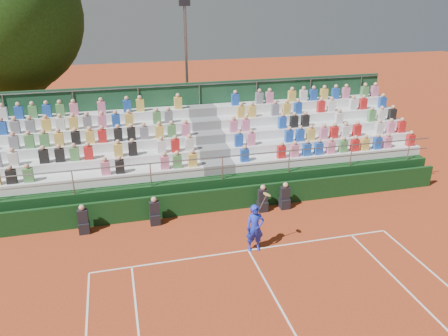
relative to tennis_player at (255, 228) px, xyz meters
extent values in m
plane|color=#AA3E1C|center=(-0.22, 0.01, -0.89)|extent=(90.00, 90.00, 0.00)
cube|color=white|center=(-0.22, 0.01, -0.88)|extent=(11.00, 0.06, 0.01)
cube|color=white|center=(-0.22, -3.19, -0.88)|extent=(0.06, 6.40, 0.01)
cube|color=black|center=(-0.22, 3.21, -0.39)|extent=(20.00, 0.15, 1.00)
cube|color=black|center=(-5.94, 2.76, -0.67)|extent=(0.40, 0.40, 0.44)
cube|color=black|center=(-5.94, 2.76, -0.19)|extent=(0.38, 0.25, 0.55)
sphere|color=tan|center=(-5.94, 2.76, 0.19)|extent=(0.22, 0.22, 0.22)
cube|color=black|center=(-3.25, 2.76, -0.67)|extent=(0.40, 0.40, 0.44)
cube|color=black|center=(-3.25, 2.76, -0.19)|extent=(0.38, 0.25, 0.55)
sphere|color=tan|center=(-3.25, 2.76, 0.19)|extent=(0.22, 0.22, 0.22)
cube|color=black|center=(1.25, 2.76, -0.67)|extent=(0.40, 0.40, 0.44)
cube|color=black|center=(1.25, 2.76, -0.19)|extent=(0.38, 0.25, 0.55)
sphere|color=tan|center=(1.25, 2.76, 0.19)|extent=(0.22, 0.22, 0.22)
cube|color=black|center=(2.24, 2.76, -0.67)|extent=(0.40, 0.40, 0.44)
cube|color=black|center=(2.24, 2.76, -0.19)|extent=(0.38, 0.25, 0.55)
sphere|color=tan|center=(2.24, 2.76, 0.19)|extent=(0.22, 0.22, 0.22)
cube|color=black|center=(-0.22, 6.31, -0.29)|extent=(20.00, 5.20, 1.20)
cube|color=silver|center=(-5.57, 4.64, 0.52)|extent=(9.30, 0.85, 0.42)
cube|color=silver|center=(5.13, 4.64, 0.52)|extent=(9.30, 0.85, 0.42)
cube|color=slate|center=(-0.22, 4.64, 0.52)|extent=(1.40, 0.85, 0.42)
cube|color=silver|center=(-5.57, 5.49, 0.94)|extent=(9.30, 0.85, 0.42)
cube|color=silver|center=(5.13, 5.49, 0.94)|extent=(9.30, 0.85, 0.42)
cube|color=slate|center=(-0.22, 5.49, 0.94)|extent=(1.40, 0.85, 0.42)
cube|color=silver|center=(-5.57, 6.34, 1.36)|extent=(9.30, 0.85, 0.42)
cube|color=silver|center=(5.13, 6.34, 1.36)|extent=(9.30, 0.85, 0.42)
cube|color=slate|center=(-0.22, 6.34, 1.36)|extent=(1.40, 0.85, 0.42)
cube|color=silver|center=(-5.57, 7.19, 1.78)|extent=(9.30, 0.85, 0.42)
cube|color=silver|center=(5.13, 7.19, 1.78)|extent=(9.30, 0.85, 0.42)
cube|color=slate|center=(-0.22, 7.19, 1.78)|extent=(1.40, 0.85, 0.42)
cube|color=silver|center=(-5.57, 8.04, 2.20)|extent=(9.30, 0.85, 0.42)
cube|color=silver|center=(5.13, 8.04, 2.20)|extent=(9.30, 0.85, 0.42)
cube|color=slate|center=(-0.22, 8.04, 2.20)|extent=(1.40, 0.85, 0.42)
cube|color=#1B462A|center=(-0.22, 8.56, 1.31)|extent=(20.00, 0.12, 4.40)
cylinder|color=gray|center=(-0.22, 3.76, 1.31)|extent=(20.00, 0.05, 0.05)
cylinder|color=gray|center=(-0.22, 8.46, 3.41)|extent=(20.00, 0.05, 0.05)
cube|color=black|center=(-8.54, 4.49, 1.01)|extent=(0.36, 0.24, 0.56)
cube|color=#4C8C4C|center=(-7.93, 4.49, 1.01)|extent=(0.36, 0.24, 0.56)
cube|color=pink|center=(-4.98, 4.49, 1.01)|extent=(0.36, 0.24, 0.56)
cube|color=black|center=(-4.41, 4.49, 1.01)|extent=(0.36, 0.24, 0.56)
cube|color=pink|center=(-2.56, 4.49, 1.01)|extent=(0.36, 0.24, 0.56)
cube|color=#4C8C4C|center=(-2.02, 4.49, 1.01)|extent=(0.36, 0.24, 0.56)
cube|color=gold|center=(-1.36, 4.49, 1.01)|extent=(0.36, 0.24, 0.56)
cube|color=silver|center=(-8.54, 5.34, 1.43)|extent=(0.36, 0.24, 0.56)
cube|color=black|center=(-7.38, 5.34, 1.43)|extent=(0.36, 0.24, 0.56)
cube|color=black|center=(-6.77, 5.34, 1.43)|extent=(0.36, 0.24, 0.56)
cube|color=#4C8C4C|center=(-6.18, 5.34, 1.43)|extent=(0.36, 0.24, 0.56)
cube|color=red|center=(-5.62, 5.34, 1.43)|extent=(0.36, 0.24, 0.56)
cube|color=gold|center=(-4.40, 5.34, 1.43)|extent=(0.36, 0.24, 0.56)
cube|color=black|center=(-3.80, 5.34, 1.43)|extent=(0.36, 0.24, 0.56)
cube|color=silver|center=(-2.57, 5.34, 1.43)|extent=(0.36, 0.24, 0.56)
cube|color=red|center=(-1.96, 5.34, 1.43)|extent=(0.36, 0.24, 0.56)
cube|color=silver|center=(-1.33, 5.34, 1.43)|extent=(0.36, 0.24, 0.56)
cube|color=slate|center=(-8.59, 6.19, 1.85)|extent=(0.36, 0.24, 0.56)
cube|color=#4C8C4C|center=(-7.99, 6.19, 1.85)|extent=(0.36, 0.24, 0.56)
cube|color=#4C8C4C|center=(-7.40, 6.19, 1.85)|extent=(0.36, 0.24, 0.56)
cube|color=gold|center=(-6.81, 6.19, 1.85)|extent=(0.36, 0.24, 0.56)
cube|color=black|center=(-6.13, 6.19, 1.85)|extent=(0.36, 0.24, 0.56)
cube|color=gold|center=(-5.53, 6.19, 1.85)|extent=(0.36, 0.24, 0.56)
cube|color=red|center=(-5.02, 6.19, 1.85)|extent=(0.36, 0.24, 0.56)
cube|color=black|center=(-4.35, 6.19, 1.85)|extent=(0.36, 0.24, 0.56)
cube|color=black|center=(-3.78, 6.19, 1.85)|extent=(0.36, 0.24, 0.56)
cube|color=slate|center=(-3.21, 6.19, 1.85)|extent=(0.36, 0.24, 0.56)
cube|color=gold|center=(-2.53, 6.19, 1.85)|extent=(0.36, 0.24, 0.56)
cube|color=#4C8C4C|center=(-1.98, 6.19, 1.85)|extent=(0.36, 0.24, 0.56)
cube|color=pink|center=(-1.34, 6.19, 1.85)|extent=(0.36, 0.24, 0.56)
cube|color=#1E4CB2|center=(-9.13, 7.04, 2.27)|extent=(0.36, 0.24, 0.56)
cube|color=slate|center=(-8.61, 7.04, 2.27)|extent=(0.36, 0.24, 0.56)
cube|color=slate|center=(-8.01, 7.04, 2.27)|extent=(0.36, 0.24, 0.56)
cube|color=gold|center=(-7.35, 7.04, 2.27)|extent=(0.36, 0.24, 0.56)
cube|color=silver|center=(-6.77, 7.04, 2.27)|extent=(0.36, 0.24, 0.56)
cube|color=gold|center=(-6.22, 7.04, 2.27)|extent=(0.36, 0.24, 0.56)
cube|color=slate|center=(-5.62, 7.04, 2.27)|extent=(0.36, 0.24, 0.56)
cube|color=pink|center=(-4.98, 7.04, 2.27)|extent=(0.36, 0.24, 0.56)
cube|color=#1E4CB2|center=(-4.38, 7.04, 2.27)|extent=(0.36, 0.24, 0.56)
cube|color=gold|center=(-3.79, 7.04, 2.27)|extent=(0.36, 0.24, 0.56)
cube|color=#4C8C4C|center=(-2.53, 7.04, 2.27)|extent=(0.36, 0.24, 0.56)
cube|color=slate|center=(-1.98, 7.04, 2.27)|extent=(0.36, 0.24, 0.56)
cube|color=silver|center=(-9.19, 7.89, 2.69)|extent=(0.36, 0.24, 0.56)
cube|color=#1E4CB2|center=(-8.53, 7.89, 2.69)|extent=(0.36, 0.24, 0.56)
cube|color=#4C8C4C|center=(-7.95, 7.89, 2.69)|extent=(0.36, 0.24, 0.56)
cube|color=#1E4CB2|center=(-7.36, 7.89, 2.69)|extent=(0.36, 0.24, 0.56)
cube|color=#4C8C4C|center=(-6.79, 7.89, 2.69)|extent=(0.36, 0.24, 0.56)
cube|color=pink|center=(-6.19, 7.89, 2.69)|extent=(0.36, 0.24, 0.56)
cube|color=pink|center=(-4.97, 7.89, 2.69)|extent=(0.36, 0.24, 0.56)
cube|color=#1E4CB2|center=(-3.81, 7.89, 2.69)|extent=(0.36, 0.24, 0.56)
cube|color=gold|center=(-3.20, 7.89, 2.69)|extent=(0.36, 0.24, 0.56)
cube|color=gold|center=(-1.40, 7.89, 2.69)|extent=(0.36, 0.24, 0.56)
cube|color=#1E4CB2|center=(0.96, 4.49, 1.01)|extent=(0.36, 0.24, 0.56)
cube|color=red|center=(2.69, 4.49, 1.01)|extent=(0.36, 0.24, 0.56)
cube|color=pink|center=(3.31, 4.49, 1.01)|extent=(0.36, 0.24, 0.56)
cube|color=#1E4CB2|center=(3.92, 4.49, 1.01)|extent=(0.36, 0.24, 0.56)
cube|color=#1E4CB2|center=(4.51, 4.49, 1.01)|extent=(0.36, 0.24, 0.56)
cube|color=pink|center=(5.12, 4.49, 1.01)|extent=(0.36, 0.24, 0.56)
cube|color=#4C8C4C|center=(5.75, 4.49, 1.01)|extent=(0.36, 0.24, 0.56)
cube|color=red|center=(6.36, 4.49, 1.01)|extent=(0.36, 0.24, 0.56)
cube|color=gold|center=(6.88, 4.49, 1.01)|extent=(0.36, 0.24, 0.56)
cube|color=#1E4CB2|center=(7.55, 4.49, 1.01)|extent=(0.36, 0.24, 0.56)
cube|color=pink|center=(8.08, 4.49, 1.01)|extent=(0.36, 0.24, 0.56)
cube|color=red|center=(9.36, 4.49, 1.01)|extent=(0.36, 0.24, 0.56)
cube|color=#1E4CB2|center=(0.94, 5.34, 1.43)|extent=(0.36, 0.24, 0.56)
cube|color=pink|center=(1.52, 5.34, 1.43)|extent=(0.36, 0.24, 0.56)
cube|color=#1E4CB2|center=(3.38, 5.34, 1.43)|extent=(0.36, 0.24, 0.56)
cube|color=#1E4CB2|center=(3.93, 5.34, 1.43)|extent=(0.36, 0.24, 0.56)
cube|color=gold|center=(4.48, 5.34, 1.43)|extent=(0.36, 0.24, 0.56)
cube|color=pink|center=(5.14, 5.34, 1.43)|extent=(0.36, 0.24, 0.56)
cube|color=red|center=(5.69, 5.34, 1.43)|extent=(0.36, 0.24, 0.56)
cube|color=silver|center=(6.28, 5.34, 1.43)|extent=(0.36, 0.24, 0.56)
cube|color=red|center=(6.91, 5.34, 1.43)|extent=(0.36, 0.24, 0.56)
cube|color=silver|center=(8.12, 5.34, 1.43)|extent=(0.36, 0.24, 0.56)
cube|color=pink|center=(8.76, 5.34, 1.43)|extent=(0.36, 0.24, 0.56)
cube|color=red|center=(9.37, 5.34, 1.43)|extent=(0.36, 0.24, 0.56)
cube|color=pink|center=(0.93, 6.19, 1.85)|extent=(0.36, 0.24, 0.56)
cube|color=pink|center=(1.51, 6.19, 1.85)|extent=(0.36, 0.24, 0.56)
cube|color=#1E4CB2|center=(3.36, 6.19, 1.85)|extent=(0.36, 0.24, 0.56)
cube|color=black|center=(3.96, 6.19, 1.85)|extent=(0.36, 0.24, 0.56)
cube|color=black|center=(4.54, 6.19, 1.85)|extent=(0.36, 0.24, 0.56)
cube|color=silver|center=(6.35, 6.19, 1.85)|extent=(0.36, 0.24, 0.56)
cube|color=#4C8C4C|center=(8.17, 6.19, 1.85)|extent=(0.36, 0.24, 0.56)
cube|color=silver|center=(8.73, 6.19, 1.85)|extent=(0.36, 0.24, 0.56)
cube|color=black|center=(9.36, 6.19, 1.85)|extent=(0.36, 0.24, 0.56)
cube|color=gold|center=(1.53, 7.04, 2.27)|extent=(0.36, 0.24, 0.56)
cube|color=gold|center=(2.09, 7.04, 2.27)|extent=(0.36, 0.24, 0.56)
cube|color=slate|center=(3.28, 7.04, 2.27)|extent=(0.36, 0.24, 0.56)
cube|color=gold|center=(3.89, 7.04, 2.27)|extent=(0.36, 0.24, 0.56)
cube|color=#1E4CB2|center=(4.50, 7.04, 2.27)|extent=(0.36, 0.24, 0.56)
cube|color=red|center=(5.76, 7.04, 2.27)|extent=(0.36, 0.24, 0.56)
cube|color=silver|center=(6.33, 7.04, 2.27)|extent=(0.36, 0.24, 0.56)
cube|color=silver|center=(7.56, 7.04, 2.27)|extent=(0.36, 0.24, 0.56)
cube|color=red|center=(8.15, 7.04, 2.27)|extent=(0.36, 0.24, 0.56)
cube|color=#1E4CB2|center=(9.28, 7.04, 2.27)|extent=(0.36, 0.24, 0.56)
cube|color=#1E4CB2|center=(1.48, 7.89, 2.69)|extent=(0.36, 0.24, 0.56)
cube|color=slate|center=(2.74, 7.89, 2.69)|extent=(0.36, 0.24, 0.56)
cube|color=pink|center=(3.28, 7.89, 2.69)|extent=(0.36, 0.24, 0.56)
cube|color=gold|center=(4.50, 7.89, 2.69)|extent=(0.36, 0.24, 0.56)
cube|color=silver|center=(5.14, 7.89, 2.69)|extent=(0.36, 0.24, 0.56)
cube|color=#1E4CB2|center=(5.70, 7.89, 2.69)|extent=(0.36, 0.24, 0.56)
cube|color=gold|center=(6.31, 7.89, 2.69)|extent=(0.36, 0.24, 0.56)
cube|color=#1E4CB2|center=(6.97, 7.89, 2.69)|extent=(0.36, 0.24, 0.56)
cube|color=pink|center=(7.57, 7.89, 2.69)|extent=(0.36, 0.24, 0.56)
cube|color=#4C8C4C|center=(8.69, 7.89, 2.69)|extent=(0.36, 0.24, 0.56)
cube|color=pink|center=(9.30, 7.89, 2.69)|extent=(0.36, 0.24, 0.56)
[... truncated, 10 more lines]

